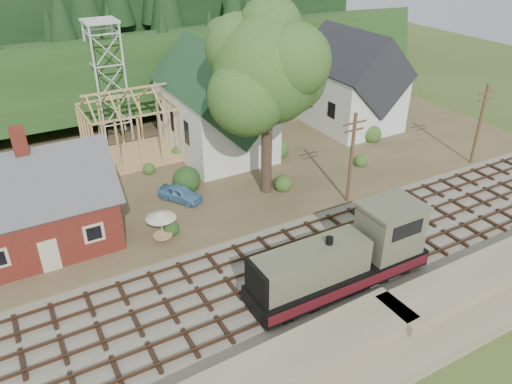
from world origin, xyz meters
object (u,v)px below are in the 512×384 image
locomotive (347,258)px  patio_set (161,216)px  car_blue (180,193)px  car_red (363,112)px

locomotive → patio_set: size_ratio=5.09×
car_blue → patio_set: size_ratio=1.58×
locomotive → patio_set: (-8.60, 10.23, 0.19)m
car_blue → car_red: size_ratio=0.94×
locomotive → car_blue: locomotive is taller
locomotive → patio_set: bearing=130.1°
locomotive → car_red: size_ratio=3.00×
locomotive → car_blue: (-5.29, 15.08, -1.22)m
locomotive → car_red: (20.88, 23.17, -1.30)m
car_blue → car_red: bearing=-16.0°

